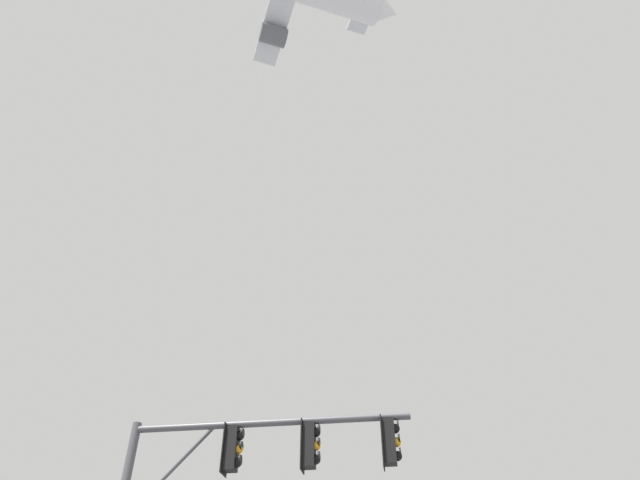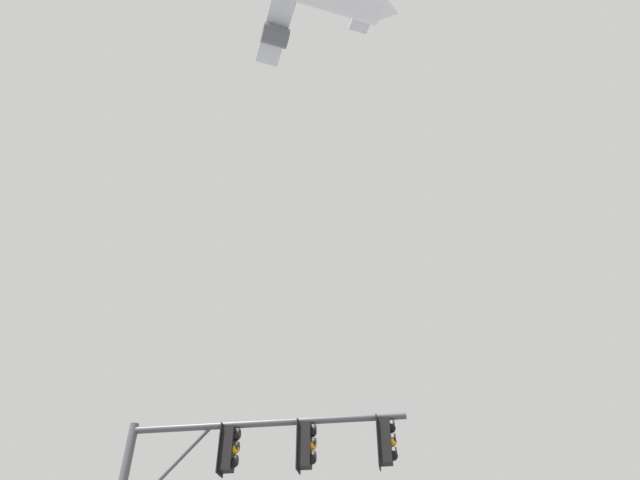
{
  "view_description": "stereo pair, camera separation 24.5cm",
  "coord_description": "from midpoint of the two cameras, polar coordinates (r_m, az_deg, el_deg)",
  "views": [
    {
      "loc": [
        -0.7,
        -6.06,
        1.72
      ],
      "look_at": [
        -0.89,
        12.0,
        15.67
      ],
      "focal_mm": 31.03,
      "sensor_mm": 36.0,
      "label": 1
    },
    {
      "loc": [
        -0.45,
        -6.06,
        1.72
      ],
      "look_at": [
        -0.89,
        12.0,
        15.67
      ],
      "focal_mm": 31.03,
      "sensor_mm": 36.0,
      "label": 2
    }
  ],
  "objects": []
}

